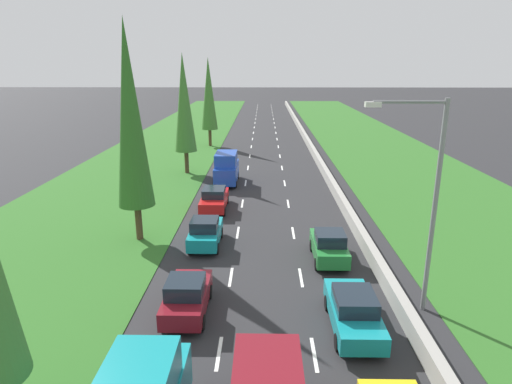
{
  "coord_description": "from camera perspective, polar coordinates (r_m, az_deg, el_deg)",
  "views": [
    {
      "loc": [
        -0.14,
        1.33,
        10.21
      ],
      "look_at": [
        -0.7,
        32.69,
        1.02
      ],
      "focal_mm": 30.58,
      "sensor_mm": 36.0,
      "label": 1
    }
  ],
  "objects": [
    {
      "name": "street_light_mast",
      "position": [
        18.8,
        21.54,
        -0.18
      ],
      "size": [
        3.2,
        0.28,
        9.0
      ],
      "color": "gray",
      "rests_on": "ground"
    },
    {
      "name": "green_hatchback_right_lane",
      "position": [
        23.91,
        9.53,
        -6.98
      ],
      "size": [
        1.74,
        3.9,
        1.72
      ],
      "color": "#237A33",
      "rests_on": "ground"
    },
    {
      "name": "teal_sedan_right_lane",
      "position": [
        18.33,
        12.63,
        -14.93
      ],
      "size": [
        1.82,
        4.5,
        1.64
      ],
      "color": "teal",
      "rests_on": "ground"
    },
    {
      "name": "blue_van_left_lane",
      "position": [
        38.72,
        -3.88,
        3.15
      ],
      "size": [
        1.96,
        4.9,
        2.82
      ],
      "color": "#1E47B7",
      "rests_on": "ground"
    },
    {
      "name": "ground_plane",
      "position": [
        59.55,
        1.15,
        6.46
      ],
      "size": [
        300.0,
        300.0,
        0.0
      ],
      "primitive_type": "plane",
      "color": "#28282B",
      "rests_on": "ground"
    },
    {
      "name": "grass_verge_left",
      "position": [
        60.85,
        -10.92,
        6.4
      ],
      "size": [
        14.0,
        140.0,
        0.04
      ],
      "primitive_type": "cube",
      "color": "#2D6623",
      "rests_on": "ground"
    },
    {
      "name": "red_sedan_left_lane",
      "position": [
        31.9,
        -5.47,
        -0.87
      ],
      "size": [
        1.82,
        4.5,
        1.64
      ],
      "color": "red",
      "rests_on": "ground"
    },
    {
      "name": "teal_hatchback_left_lane",
      "position": [
        25.6,
        -6.63,
        -5.25
      ],
      "size": [
        1.74,
        3.9,
        1.72
      ],
      "color": "teal",
      "rests_on": "ground"
    },
    {
      "name": "poplar_tree_fourth",
      "position": [
        56.65,
        -6.2,
        12.62
      ],
      "size": [
        2.08,
        2.08,
        11.15
      ],
      "color": "#4C3823",
      "rests_on": "ground"
    },
    {
      "name": "grass_verge_right",
      "position": [
        61.28,
        14.78,
        6.22
      ],
      "size": [
        14.0,
        140.0,
        0.04
      ],
      "primitive_type": "cube",
      "color": "#2D6623",
      "rests_on": "ground"
    },
    {
      "name": "poplar_tree_third",
      "position": [
        42.13,
        -9.39,
        11.36
      ],
      "size": [
        2.08,
        2.08,
        11.32
      ],
      "color": "#4C3823",
      "rests_on": "ground"
    },
    {
      "name": "maroon_hatchback_left_lane",
      "position": [
        19.08,
        -9.02,
        -13.29
      ],
      "size": [
        1.74,
        3.9,
        1.72
      ],
      "color": "maroon",
      "rests_on": "ground"
    },
    {
      "name": "poplar_tree_second",
      "position": [
        25.74,
        -16.13,
        9.51
      ],
      "size": [
        2.12,
        2.12,
        12.75
      ],
      "color": "#4C3823",
      "rests_on": "ground"
    },
    {
      "name": "median_barrier",
      "position": [
        59.76,
        6.67,
        6.8
      ],
      "size": [
        0.44,
        120.0,
        0.85
      ],
      "primitive_type": "cube",
      "color": "#9E9B93",
      "rests_on": "ground"
    },
    {
      "name": "lane_markings",
      "position": [
        59.55,
        1.15,
        6.46
      ],
      "size": [
        3.64,
        116.0,
        0.01
      ],
      "color": "white",
      "rests_on": "ground"
    }
  ]
}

